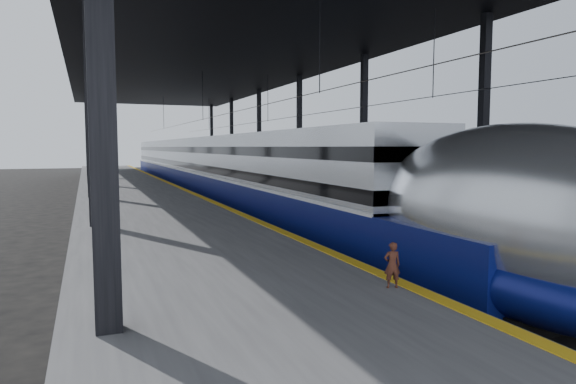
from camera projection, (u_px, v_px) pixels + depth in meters
ground at (330, 277)px, 13.81m from camera, size 160.00×160.00×0.00m
platform at (132, 196)px, 31.02m from camera, size 6.00×80.00×1.00m
yellow_strip at (178, 187)px, 32.00m from camera, size 0.30×80.00×0.01m
rails at (258, 199)px, 33.98m from camera, size 6.52×80.00×0.16m
canopy at (217, 57)px, 32.24m from camera, size 18.00×75.00×9.47m
tgv_train at (209, 169)px, 35.96m from camera, size 2.87×65.20×4.11m
second_train at (250, 165)px, 43.57m from camera, size 2.79×56.05×3.85m
child at (392, 265)px, 9.05m from camera, size 0.34×0.26×0.82m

